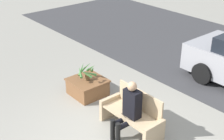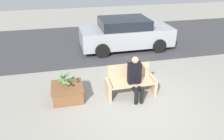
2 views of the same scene
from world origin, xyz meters
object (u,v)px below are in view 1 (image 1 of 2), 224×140
Objects in this scene: bench at (133,114)px; person_seated at (129,108)px; planter_box at (88,86)px; potted_plant at (87,71)px.

bench is 1.17× the size of person_seated.
planter_box is 1.68× the size of potted_plant.
person_seated reaches higher than planter_box.
bench is 0.35m from person_seated.
person_seated is (0.08, -0.20, 0.27)m from bench.
bench is at bearing -4.12° from planter_box.
potted_plant is at bearing 176.16° from bench.
person_seated is at bearing -9.86° from planter_box.
person_seated is 2.01m from planter_box.
potted_plant reaches higher than planter_box.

